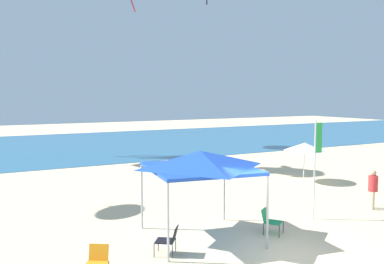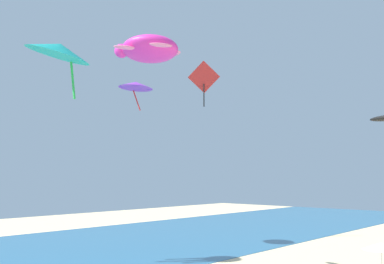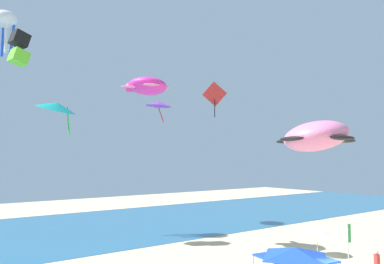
{
  "view_description": "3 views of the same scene",
  "coord_description": "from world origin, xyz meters",
  "px_view_note": "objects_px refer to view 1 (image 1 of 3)",
  "views": [
    {
      "loc": [
        -8.06,
        -9.22,
        4.55
      ],
      "look_at": [
        -0.14,
        5.05,
        3.15
      ],
      "focal_mm": 40.86,
      "sensor_mm": 36.0,
      "label": 1
    },
    {
      "loc": [
        -19.0,
        -1.69,
        5.93
      ],
      "look_at": [
        -1.19,
        14.34,
        8.38
      ],
      "focal_mm": 40.92,
      "sensor_mm": 36.0,
      "label": 2
    },
    {
      "loc": [
        -17.66,
        -10.39,
        7.35
      ],
      "look_at": [
        -1.19,
        11.54,
        9.37
      ],
      "focal_mm": 35.45,
      "sensor_mm": 36.0,
      "label": 3
    }
  ],
  "objects_px": {
    "beach_umbrella": "(305,147)",
    "folding_chair_near_cooler": "(97,260)",
    "canopy_tent": "(200,161)",
    "banner_flag": "(316,160)",
    "folding_chair_left_of_tent": "(270,219)",
    "person_far_stroller": "(373,186)",
    "folding_chair_facing_ocean": "(169,238)"
  },
  "relations": [
    {
      "from": "beach_umbrella",
      "to": "folding_chair_near_cooler",
      "type": "xyz_separation_m",
      "value": [
        -13.01,
        -6.52,
        -1.37
      ]
    },
    {
      "from": "beach_umbrella",
      "to": "folding_chair_near_cooler",
      "type": "relative_size",
      "value": 2.65
    },
    {
      "from": "canopy_tent",
      "to": "folding_chair_near_cooler",
      "type": "distance_m",
      "value": 4.52
    },
    {
      "from": "canopy_tent",
      "to": "banner_flag",
      "type": "xyz_separation_m",
      "value": [
        4.75,
        -0.18,
        -0.29
      ]
    },
    {
      "from": "folding_chair_left_of_tent",
      "to": "folding_chair_near_cooler",
      "type": "relative_size",
      "value": 1.0
    },
    {
      "from": "beach_umbrella",
      "to": "folding_chair_left_of_tent",
      "type": "bearing_deg",
      "value": -140.28
    },
    {
      "from": "canopy_tent",
      "to": "person_far_stroller",
      "type": "bearing_deg",
      "value": -2.05
    },
    {
      "from": "beach_umbrella",
      "to": "person_far_stroller",
      "type": "distance_m",
      "value": 5.63
    },
    {
      "from": "folding_chair_left_of_tent",
      "to": "canopy_tent",
      "type": "bearing_deg",
      "value": 126.38
    },
    {
      "from": "beach_umbrella",
      "to": "person_far_stroller",
      "type": "relative_size",
      "value": 1.38
    },
    {
      "from": "folding_chair_left_of_tent",
      "to": "person_far_stroller",
      "type": "height_order",
      "value": "person_far_stroller"
    },
    {
      "from": "banner_flag",
      "to": "folding_chair_left_of_tent",
      "type": "bearing_deg",
      "value": -167.62
    },
    {
      "from": "folding_chair_facing_ocean",
      "to": "folding_chair_near_cooler",
      "type": "relative_size",
      "value": 1.0
    },
    {
      "from": "folding_chair_left_of_tent",
      "to": "folding_chair_facing_ocean",
      "type": "xyz_separation_m",
      "value": [
        -3.72,
        -0.09,
        0.0
      ]
    },
    {
      "from": "beach_umbrella",
      "to": "banner_flag",
      "type": "relative_size",
      "value": 0.6
    },
    {
      "from": "canopy_tent",
      "to": "person_far_stroller",
      "type": "xyz_separation_m",
      "value": [
        7.78,
        -0.28,
        -1.56
      ]
    },
    {
      "from": "banner_flag",
      "to": "person_far_stroller",
      "type": "bearing_deg",
      "value": -1.82
    },
    {
      "from": "beach_umbrella",
      "to": "folding_chair_near_cooler",
      "type": "bearing_deg",
      "value": -153.36
    },
    {
      "from": "canopy_tent",
      "to": "banner_flag",
      "type": "distance_m",
      "value": 4.77
    },
    {
      "from": "folding_chair_near_cooler",
      "to": "folding_chair_facing_ocean",
      "type": "bearing_deg",
      "value": 47.66
    },
    {
      "from": "folding_chair_facing_ocean",
      "to": "person_far_stroller",
      "type": "height_order",
      "value": "person_far_stroller"
    },
    {
      "from": "folding_chair_near_cooler",
      "to": "banner_flag",
      "type": "bearing_deg",
      "value": 41.14
    },
    {
      "from": "beach_umbrella",
      "to": "person_far_stroller",
      "type": "xyz_separation_m",
      "value": [
        -1.44,
        -5.36,
        -0.92
      ]
    },
    {
      "from": "folding_chair_near_cooler",
      "to": "canopy_tent",
      "type": "bearing_deg",
      "value": 53.61
    },
    {
      "from": "canopy_tent",
      "to": "banner_flag",
      "type": "height_order",
      "value": "banner_flag"
    },
    {
      "from": "folding_chair_near_cooler",
      "to": "banner_flag",
      "type": "relative_size",
      "value": 0.22
    },
    {
      "from": "folding_chair_left_of_tent",
      "to": "folding_chair_near_cooler",
      "type": "bearing_deg",
      "value": 151.56
    },
    {
      "from": "folding_chair_left_of_tent",
      "to": "folding_chair_facing_ocean",
      "type": "distance_m",
      "value": 3.72
    },
    {
      "from": "folding_chair_facing_ocean",
      "to": "folding_chair_near_cooler",
      "type": "bearing_deg",
      "value": -37.62
    },
    {
      "from": "folding_chair_facing_ocean",
      "to": "banner_flag",
      "type": "bearing_deg",
      "value": 133.43
    },
    {
      "from": "folding_chair_near_cooler",
      "to": "person_far_stroller",
      "type": "distance_m",
      "value": 11.63
    },
    {
      "from": "beach_umbrella",
      "to": "folding_chair_left_of_tent",
      "type": "distance_m",
      "value": 9.22
    }
  ]
}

